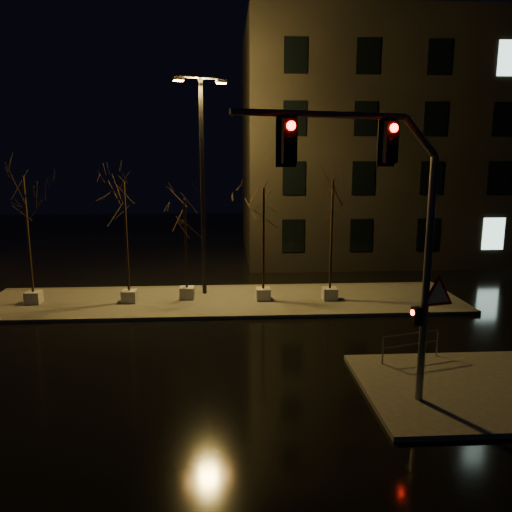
{
  "coord_description": "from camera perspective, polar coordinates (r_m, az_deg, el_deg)",
  "views": [
    {
      "loc": [
        0.12,
        -16.48,
        6.58
      ],
      "look_at": [
        1.29,
        2.87,
        2.8
      ],
      "focal_mm": 35.0,
      "sensor_mm": 36.0,
      "label": 1
    }
  ],
  "objects": [
    {
      "name": "ground",
      "position": [
        17.74,
        -3.65,
        -10.75
      ],
      "size": [
        90.0,
        90.0,
        0.0
      ],
      "primitive_type": "plane",
      "color": "black",
      "rests_on": "ground"
    },
    {
      "name": "median",
      "position": [
        23.4,
        -3.62,
        -5.12
      ],
      "size": [
        22.0,
        5.0,
        0.15
      ],
      "primitive_type": "cube",
      "color": "#4B4843",
      "rests_on": "ground"
    },
    {
      "name": "sidewalk_corner",
      "position": [
        16.29,
        24.59,
        -13.57
      ],
      "size": [
        7.0,
        5.0,
        0.15
      ],
      "primitive_type": "cube",
      "color": "#4B4843",
      "rests_on": "ground"
    },
    {
      "name": "building",
      "position": [
        37.18,
        18.89,
        11.88
      ],
      "size": [
        25.0,
        12.0,
        15.0
      ],
      "primitive_type": "cube",
      "color": "black",
      "rests_on": "ground"
    },
    {
      "name": "tree_0",
      "position": [
        24.06,
        -24.85,
        5.32
      ],
      "size": [
        1.8,
        1.8,
        5.87
      ],
      "color": "#AAA89F",
      "rests_on": "median"
    },
    {
      "name": "tree_1",
      "position": [
        22.81,
        -14.76,
        5.17
      ],
      "size": [
        1.8,
        1.8,
        5.59
      ],
      "color": "#AAA89F",
      "rests_on": "median"
    },
    {
      "name": "tree_2",
      "position": [
        22.95,
        -8.11,
        3.91
      ],
      "size": [
        1.8,
        1.8,
        4.78
      ],
      "color": "#AAA89F",
      "rests_on": "median"
    },
    {
      "name": "tree_3",
      "position": [
        22.48,
        0.86,
        4.92
      ],
      "size": [
        1.8,
        1.8,
        5.32
      ],
      "color": "#AAA89F",
      "rests_on": "median"
    },
    {
      "name": "tree_4",
      "position": [
        22.76,
        8.7,
        5.48
      ],
      "size": [
        1.8,
        1.8,
        5.63
      ],
      "color": "#AAA89F",
      "rests_on": "median"
    },
    {
      "name": "traffic_signal_mast",
      "position": [
        12.72,
        14.97,
        3.84
      ],
      "size": [
        5.97,
        1.6,
        7.49
      ],
      "rotation": [
        0.0,
        0.0,
        0.26
      ],
      "color": "#5C5E64",
      "rests_on": "sidewalk_corner"
    },
    {
      "name": "streetlight_main",
      "position": [
        23.67,
        -6.17,
        9.48
      ],
      "size": [
        2.45,
        1.11,
        10.07
      ],
      "rotation": [
        0.0,
        0.0,
        0.34
      ],
      "color": "black",
      "rests_on": "median"
    },
    {
      "name": "guard_rail_a",
      "position": [
        17.13,
        17.27,
        -9.39
      ],
      "size": [
        2.05,
        0.58,
        0.91
      ],
      "rotation": [
        0.0,
        0.0,
        0.26
      ],
      "color": "#5C5E64",
      "rests_on": "sidewalk_corner"
    }
  ]
}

